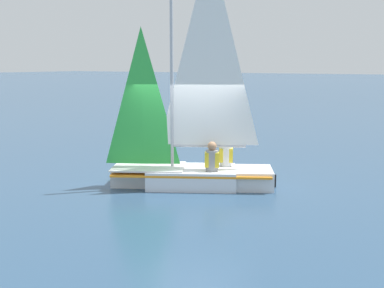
{
  "coord_description": "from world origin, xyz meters",
  "views": [
    {
      "loc": [
        9.94,
        5.91,
        3.0
      ],
      "look_at": [
        0.0,
        0.0,
        1.05
      ],
      "focal_mm": 45.0,
      "sensor_mm": 36.0,
      "label": 1
    }
  ],
  "objects_px": {
    "sailboat_main": "(193,153)",
    "sailor_helm": "(212,164)",
    "buoy_marker": "(170,138)",
    "sailor_crew": "(226,159)"
  },
  "relations": [
    {
      "from": "sailboat_main",
      "to": "sailor_crew",
      "type": "relative_size",
      "value": 5.04
    },
    {
      "from": "sailboat_main",
      "to": "sailor_helm",
      "type": "xyz_separation_m",
      "value": [
        0.02,
        0.55,
        -0.22
      ]
    },
    {
      "from": "sailor_helm",
      "to": "sailor_crew",
      "type": "xyz_separation_m",
      "value": [
        -0.69,
        0.03,
        0.01
      ]
    },
    {
      "from": "sailboat_main",
      "to": "buoy_marker",
      "type": "relative_size",
      "value": 5.49
    },
    {
      "from": "sailboat_main",
      "to": "sailor_helm",
      "type": "bearing_deg",
      "value": 150.7
    },
    {
      "from": "sailor_crew",
      "to": "buoy_marker",
      "type": "relative_size",
      "value": 1.09
    },
    {
      "from": "sailboat_main",
      "to": "buoy_marker",
      "type": "distance_m",
      "value": 6.64
    },
    {
      "from": "sailor_helm",
      "to": "sailor_crew",
      "type": "height_order",
      "value": "sailor_crew"
    },
    {
      "from": "sailboat_main",
      "to": "sailor_helm",
      "type": "relative_size",
      "value": 5.05
    },
    {
      "from": "sailor_helm",
      "to": "buoy_marker",
      "type": "height_order",
      "value": "sailor_helm"
    }
  ]
}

